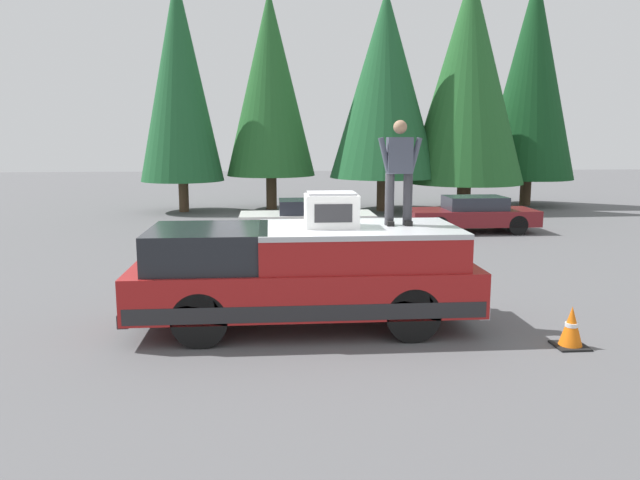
% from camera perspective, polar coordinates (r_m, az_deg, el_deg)
% --- Properties ---
extents(ground_plane, '(90.00, 90.00, 0.00)m').
position_cam_1_polar(ground_plane, '(10.37, -0.28, -7.71)').
color(ground_plane, '#565659').
extents(pickup_truck, '(2.01, 5.54, 1.65)m').
position_cam_1_polar(pickup_truck, '(9.99, -1.44, -3.20)').
color(pickup_truck, maroon).
rests_on(pickup_truck, ground).
extents(compressor_unit, '(0.65, 0.84, 0.56)m').
position_cam_1_polar(compressor_unit, '(9.82, 1.06, 2.82)').
color(compressor_unit, white).
rests_on(compressor_unit, pickup_truck).
extents(person_on_truck_bed, '(0.29, 0.72, 1.69)m').
position_cam_1_polar(person_on_truck_bed, '(10.06, 7.36, 6.48)').
color(person_on_truck_bed, '#333338').
rests_on(person_on_truck_bed, pickup_truck).
extents(parked_car_maroon, '(1.64, 4.10, 1.16)m').
position_cam_1_polar(parked_car_maroon, '(20.55, 13.91, 2.34)').
color(parked_car_maroon, maroon).
rests_on(parked_car_maroon, ground).
extents(parked_car_white, '(1.64, 4.10, 1.16)m').
position_cam_1_polar(parked_car_white, '(18.95, -1.17, 2.02)').
color(parked_car_white, white).
rests_on(parked_car_white, ground).
extents(traffic_cone, '(0.47, 0.47, 0.62)m').
position_cam_1_polar(traffic_cone, '(9.89, 22.27, -7.57)').
color(traffic_cone, black).
rests_on(traffic_cone, ground).
extents(conifer_far_left, '(4.01, 4.01, 10.12)m').
position_cam_1_polar(conifer_far_left, '(29.26, 19.05, 14.14)').
color(conifer_far_left, '#4C3826').
rests_on(conifer_far_left, ground).
extents(conifer_left, '(4.75, 4.75, 9.69)m').
position_cam_1_polar(conifer_left, '(26.55, 13.59, 14.38)').
color(conifer_left, '#4C3826').
rests_on(conifer_left, ground).
extents(conifer_center_left, '(4.46, 4.46, 8.89)m').
position_cam_1_polar(conifer_center_left, '(25.75, 6.05, 14.14)').
color(conifer_center_left, '#4C3826').
rests_on(conifer_center_left, ground).
extents(conifer_center_right, '(3.71, 3.71, 9.01)m').
position_cam_1_polar(conifer_center_right, '(26.27, -4.66, 14.24)').
color(conifer_center_right, '#4C3826').
rests_on(conifer_center_right, ground).
extents(conifer_right, '(3.35, 3.35, 9.47)m').
position_cam_1_polar(conifer_right, '(25.94, -12.91, 14.42)').
color(conifer_right, '#4C3826').
rests_on(conifer_right, ground).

